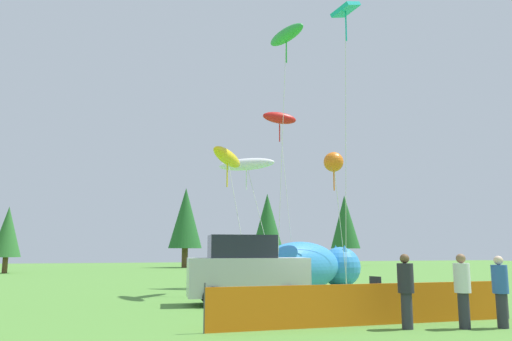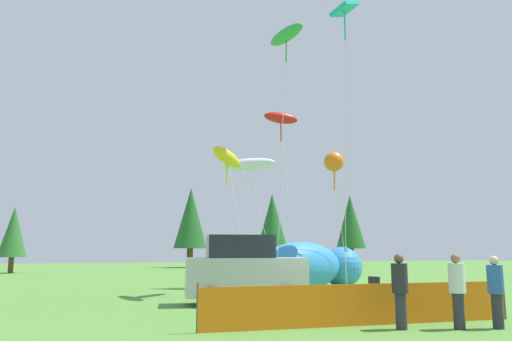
% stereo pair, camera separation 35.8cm
% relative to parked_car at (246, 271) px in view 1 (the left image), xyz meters
% --- Properties ---
extents(ground_plane, '(120.00, 120.00, 0.00)m').
position_rel_parked_car_xyz_m(ground_plane, '(2.09, -1.17, -1.14)').
color(ground_plane, '#548C38').
extents(parked_car, '(4.26, 2.17, 2.35)m').
position_rel_parked_car_xyz_m(parked_car, '(0.00, 0.00, 0.00)').
color(parked_car, '#B7BCC1').
rests_on(parked_car, ground).
extents(folding_chair, '(0.68, 0.68, 0.92)m').
position_rel_parked_car_xyz_m(folding_chair, '(4.35, -0.97, -0.60)').
color(folding_chair, black).
rests_on(folding_chair, ground).
extents(inflatable_cat, '(6.48, 4.75, 2.22)m').
position_rel_parked_car_xyz_m(inflatable_cat, '(4.50, 4.95, -0.12)').
color(inflatable_cat, '#338CD8').
rests_on(inflatable_cat, ground).
extents(safety_fence, '(8.43, 0.08, 1.11)m').
position_rel_parked_car_xyz_m(safety_fence, '(1.67, -5.47, -0.64)').
color(safety_fence, orange).
rests_on(safety_fence, ground).
extents(spectator_in_white_shirt, '(0.37, 0.37, 1.70)m').
position_rel_parked_car_xyz_m(spectator_in_white_shirt, '(4.46, -6.80, -0.21)').
color(spectator_in_white_shirt, '#2D2D38').
rests_on(spectator_in_white_shirt, ground).
extents(spectator_in_grey_shirt, '(0.38, 0.38, 1.76)m').
position_rel_parked_car_xyz_m(spectator_in_grey_shirt, '(3.51, -6.62, -0.18)').
color(spectator_in_grey_shirt, '#2D2D38').
rests_on(spectator_in_grey_shirt, ground).
extents(spectator_in_red_shirt, '(0.38, 0.38, 1.75)m').
position_rel_parked_car_xyz_m(spectator_in_red_shirt, '(2.19, -6.26, -0.19)').
color(spectator_in_red_shirt, '#2D2D38').
rests_on(spectator_in_red_shirt, ground).
extents(kite_red_lizard, '(1.94, 1.95, 9.31)m').
position_rel_parked_car_xyz_m(kite_red_lizard, '(4.00, 7.62, 7.67)').
color(kite_red_lizard, silver).
rests_on(kite_red_lizard, ground).
extents(kite_yellow_hero, '(2.13, 2.96, 6.27)m').
position_rel_parked_car_xyz_m(kite_yellow_hero, '(0.23, 3.86, 4.67)').
color(kite_yellow_hero, silver).
rests_on(kite_yellow_hero, ground).
extents(kite_white_ghost, '(2.87, 2.56, 6.55)m').
position_rel_parked_car_xyz_m(kite_white_ghost, '(2.03, 7.13, 4.99)').
color(kite_white_ghost, silver).
rests_on(kite_white_ghost, ground).
extents(kite_teal_diamond, '(1.30, 2.66, 11.53)m').
position_rel_parked_car_xyz_m(kite_teal_diamond, '(3.97, -0.26, 9.78)').
color(kite_teal_diamond, silver).
rests_on(kite_teal_diamond, ground).
extents(kite_green_fish, '(1.26, 2.62, 11.79)m').
position_rel_parked_car_xyz_m(kite_green_fish, '(2.69, 2.99, 10.21)').
color(kite_green_fish, silver).
rests_on(kite_green_fish, ground).
extents(kite_orange_flower, '(1.71, 1.87, 6.21)m').
position_rel_parked_car_xyz_m(kite_orange_flower, '(5.00, 3.25, 4.60)').
color(kite_orange_flower, silver).
rests_on(kite_orange_flower, ground).
extents(horizon_tree_east, '(3.55, 3.55, 8.47)m').
position_rel_parked_car_xyz_m(horizon_tree_east, '(23.42, 38.38, 4.06)').
color(horizon_tree_east, brown).
rests_on(horizon_tree_east, ground).
extents(horizon_tree_west, '(2.24, 2.24, 5.34)m').
position_rel_parked_car_xyz_m(horizon_tree_west, '(-12.18, 27.77, 2.14)').
color(horizon_tree_west, brown).
rests_on(horizon_tree_west, ground).
extents(horizon_tree_mid, '(3.55, 3.55, 8.48)m').
position_rel_parked_car_xyz_m(horizon_tree_mid, '(3.61, 36.55, 4.06)').
color(horizon_tree_mid, brown).
rests_on(horizon_tree_mid, ground).
extents(horizon_tree_northeast, '(3.28, 3.28, 7.83)m').
position_rel_parked_car_xyz_m(horizon_tree_northeast, '(11.96, 33.86, 3.67)').
color(horizon_tree_northeast, brown).
rests_on(horizon_tree_northeast, ground).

